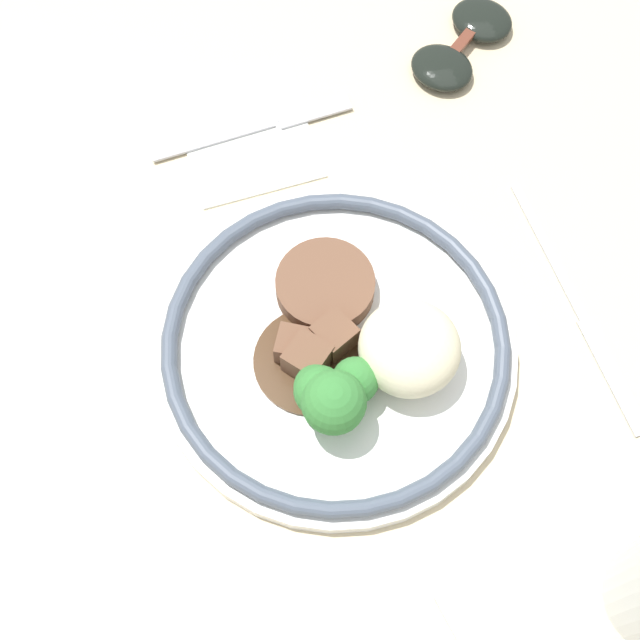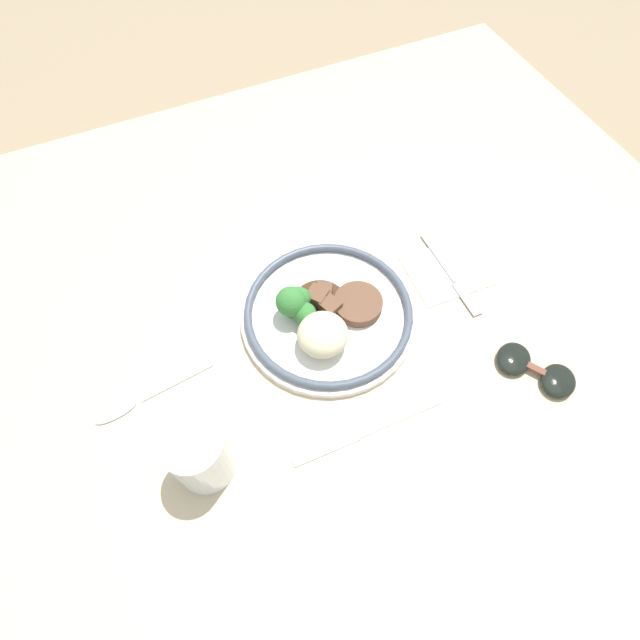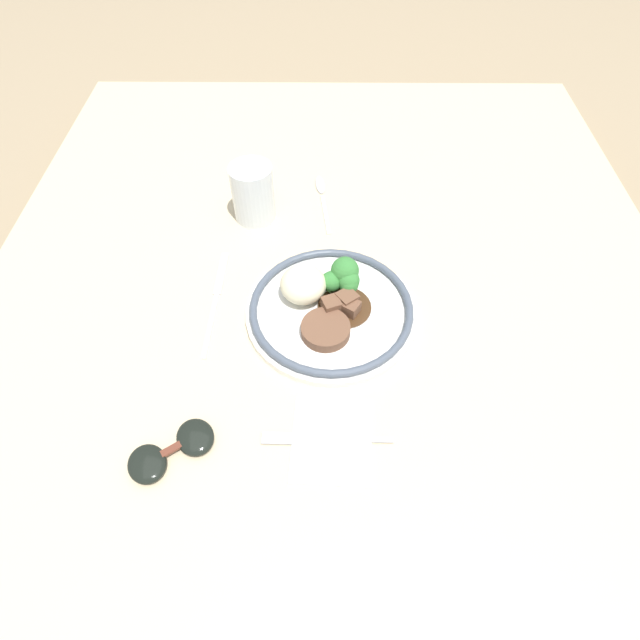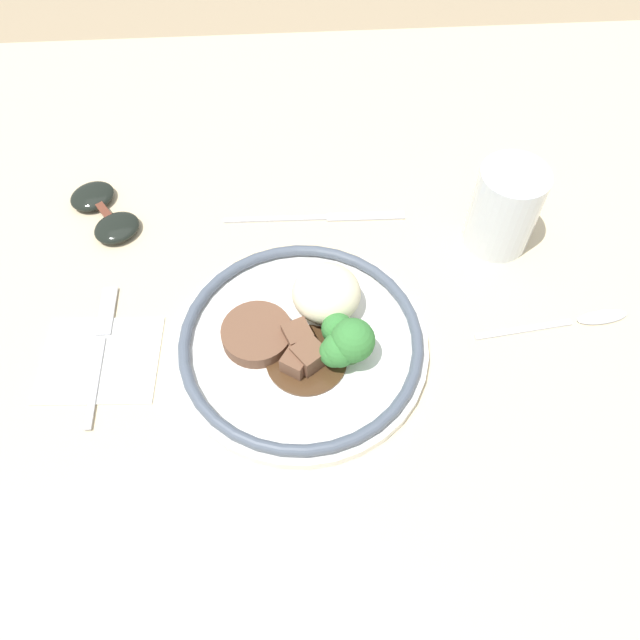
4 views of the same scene
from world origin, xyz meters
name	(u,v)px [view 4 (image 4 of 4)]	position (x,y,z in m)	size (l,w,h in m)	color
ground_plane	(336,370)	(0.00, 0.00, 0.00)	(8.00, 8.00, 0.00)	#998466
dining_table	(336,359)	(0.00, 0.00, 0.02)	(1.40, 1.14, 0.05)	beige
napkin	(100,363)	(-0.24, 0.00, 0.05)	(0.13, 0.11, 0.00)	silver
plate	(306,336)	(-0.03, 0.00, 0.07)	(0.26, 0.26, 0.07)	white
juice_glass	(504,210)	(0.20, 0.14, 0.10)	(0.07, 0.07, 0.10)	orange
fork	(102,340)	(-0.24, 0.02, 0.05)	(0.02, 0.17, 0.00)	#B7B7BC
knife	(322,218)	(0.00, 0.18, 0.05)	(0.22, 0.01, 0.00)	#B7B7BC
spoon	(583,320)	(0.27, 0.02, 0.05)	(0.17, 0.03, 0.01)	#B7B7BC
sunglasses	(104,212)	(-0.26, 0.20, 0.06)	(0.11, 0.12, 0.02)	black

